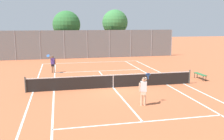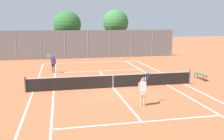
{
  "view_description": "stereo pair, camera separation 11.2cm",
  "coord_description": "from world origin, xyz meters",
  "px_view_note": "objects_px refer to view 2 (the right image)",
  "views": [
    {
      "loc": [
        -3.74,
        -16.85,
        4.56
      ],
      "look_at": [
        0.24,
        1.5,
        1.0
      ],
      "focal_mm": 40.0,
      "sensor_mm": 36.0,
      "label": 1
    },
    {
      "loc": [
        -3.63,
        -16.87,
        4.56
      ],
      "look_at": [
        0.24,
        1.5,
        1.0
      ],
      "focal_mm": 40.0,
      "sensor_mm": 36.0,
      "label": 2
    }
  ],
  "objects_px": {
    "player_far_left": "(53,63)",
    "courtside_bench": "(200,75)",
    "tree_behind_right": "(116,23)",
    "tree_behind_left": "(68,26)",
    "tennis_net": "(113,81)",
    "player_near_side": "(143,89)"
  },
  "relations": [
    {
      "from": "player_far_left",
      "to": "courtside_bench",
      "type": "bearing_deg",
      "value": -24.38
    },
    {
      "from": "tree_behind_right",
      "to": "tree_behind_left",
      "type": "bearing_deg",
      "value": 177.92
    },
    {
      "from": "tennis_net",
      "to": "player_far_left",
      "type": "distance_m",
      "value": 7.72
    },
    {
      "from": "courtside_bench",
      "to": "tree_behind_right",
      "type": "distance_m",
      "value": 17.77
    },
    {
      "from": "tennis_net",
      "to": "tree_behind_right",
      "type": "bearing_deg",
      "value": 76.56
    },
    {
      "from": "player_far_left",
      "to": "tree_behind_left",
      "type": "relative_size",
      "value": 0.29
    },
    {
      "from": "courtside_bench",
      "to": "tree_behind_left",
      "type": "distance_m",
      "value": 20.23
    },
    {
      "from": "tennis_net",
      "to": "tree_behind_left",
      "type": "height_order",
      "value": "tree_behind_left"
    },
    {
      "from": "player_near_side",
      "to": "tree_behind_left",
      "type": "bearing_deg",
      "value": 98.05
    },
    {
      "from": "player_near_side",
      "to": "tree_behind_left",
      "type": "height_order",
      "value": "tree_behind_left"
    },
    {
      "from": "player_near_side",
      "to": "tree_behind_right",
      "type": "height_order",
      "value": "tree_behind_right"
    },
    {
      "from": "tennis_net",
      "to": "courtside_bench",
      "type": "xyz_separation_m",
      "value": [
        7.52,
        1.08,
        -0.1
      ]
    },
    {
      "from": "player_near_side",
      "to": "tree_behind_right",
      "type": "distance_m",
      "value": 22.76
    },
    {
      "from": "tennis_net",
      "to": "player_near_side",
      "type": "bearing_deg",
      "value": -78.85
    },
    {
      "from": "player_near_side",
      "to": "tree_behind_right",
      "type": "bearing_deg",
      "value": 81.03
    },
    {
      "from": "player_far_left",
      "to": "tree_behind_right",
      "type": "xyz_separation_m",
      "value": [
        8.59,
        11.65,
        3.59
      ]
    },
    {
      "from": "player_near_side",
      "to": "courtside_bench",
      "type": "xyz_separation_m",
      "value": [
        6.71,
        5.21,
        -0.52
      ]
    },
    {
      "from": "tennis_net",
      "to": "tree_behind_left",
      "type": "relative_size",
      "value": 1.94
    },
    {
      "from": "tennis_net",
      "to": "player_near_side",
      "type": "distance_m",
      "value": 4.24
    },
    {
      "from": "tree_behind_right",
      "to": "tennis_net",
      "type": "bearing_deg",
      "value": -103.44
    },
    {
      "from": "player_far_left",
      "to": "tennis_net",
      "type": "bearing_deg",
      "value": -56.36
    },
    {
      "from": "tennis_net",
      "to": "courtside_bench",
      "type": "distance_m",
      "value": 7.6
    }
  ]
}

